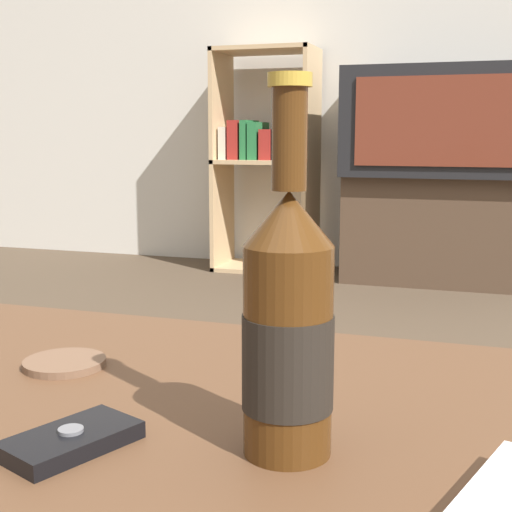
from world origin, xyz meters
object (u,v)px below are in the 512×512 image
(tv_stand, at_px, (439,229))
(bookshelf, at_px, (263,155))
(beer_bottle, at_px, (288,327))
(television, at_px, (443,122))
(cell_phone, at_px, (71,440))

(tv_stand, relative_size, bookshelf, 0.78)
(tv_stand, bearing_deg, bookshelf, 177.25)
(bookshelf, distance_m, beer_bottle, 2.97)
(bookshelf, bearing_deg, television, -3.01)
(television, height_order, beer_bottle, television)
(television, height_order, bookshelf, bookshelf)
(cell_phone, bearing_deg, television, 110.21)
(television, distance_m, beer_bottle, 2.79)
(bookshelf, height_order, beer_bottle, bookshelf)
(tv_stand, xyz_separation_m, beer_bottle, (0.07, -2.79, 0.29))
(beer_bottle, relative_size, cell_phone, 2.45)
(television, height_order, cell_phone, television)
(television, bearing_deg, cell_phone, -91.84)
(television, bearing_deg, tv_stand, 90.00)
(cell_phone, bearing_deg, bookshelf, 126.81)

